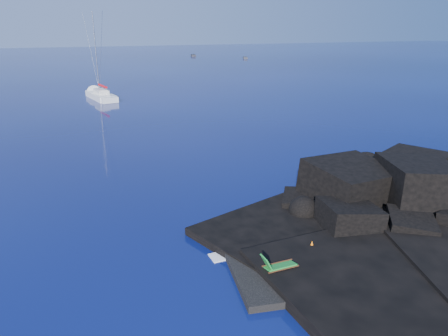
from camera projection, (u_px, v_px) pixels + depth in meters
The scene contains 11 objects.
ground at pixel (233, 287), 19.92m from camera, with size 400.00×400.00×0.00m, color #030831.
headland at pixel (418, 221), 26.49m from camera, with size 24.00×24.00×3.60m, color black, non-canonical shape.
beach at pixel (315, 265), 21.71m from camera, with size 8.50×6.00×0.70m, color black.
surf_foam at pixel (284, 225), 25.91m from camera, with size 10.00×8.00×0.06m, color white, non-canonical shape.
sailboat at pixel (101, 99), 67.60m from camera, with size 2.58×12.31×12.91m, color white, non-canonical shape.
deck_chair at pixel (281, 262), 20.25m from camera, with size 1.68×0.74×1.16m, color #1C802C, non-canonical shape.
towel at pixel (267, 250), 22.34m from camera, with size 2.10×0.99×0.06m, color white.
sunbather at pixel (267, 248), 22.30m from camera, with size 1.59×0.39×0.21m, color #E9A97A, non-canonical shape.
marker_cone at pixel (312, 245), 22.39m from camera, with size 0.33×0.33×0.50m, color orange.
distant_boat_a at pixel (193, 56), 147.25m from camera, with size 1.40×4.50×0.60m, color #242429.
distant_boat_b at pixel (245, 59), 138.31m from camera, with size 1.26×4.06×0.54m, color #2B2C30.
Camera 1 is at (-5.77, -16.11, 11.57)m, focal length 35.00 mm.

